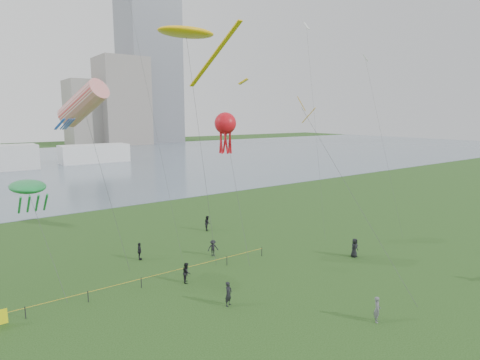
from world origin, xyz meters
TOP-DOWN VIEW (x-y plane):
  - ground_plane at (0.00, 0.00)m, footprint 400.00×400.00m
  - lake at (0.00, 100.00)m, footprint 400.00×120.00m
  - tower at (62.00, 168.00)m, footprint 24.00×24.00m
  - building_mid at (46.00, 162.00)m, footprint 20.00×20.00m
  - building_low at (32.00, 168.00)m, footprint 16.00×18.00m
  - pavilion_right at (14.00, 98.00)m, footprint 18.00×7.00m
  - fence at (-13.96, 12.19)m, footprint 24.07×0.07m
  - kite_flyer at (2.44, -1.64)m, footprint 0.74×0.71m
  - spectator_a at (-4.49, 11.08)m, footprint 0.92×0.99m
  - spectator_b at (0.44, 14.93)m, footprint 1.16×0.91m
  - spectator_c at (-5.56, 18.09)m, footprint 0.67×1.02m
  - spectator_d at (11.05, 6.88)m, footprint 0.92×0.63m
  - spectator_f at (-4.04, 5.84)m, footprint 0.75×0.63m
  - spectator_g at (4.50, 22.51)m, footprint 0.97×1.05m
  - kite_stingray at (-1.96, 14.80)m, footprint 5.06×10.06m
  - kite_windsock at (-9.84, 17.78)m, footprint 4.93×5.14m
  - kite_creature at (-14.47, 16.54)m, footprint 2.64×5.80m
  - kite_octopus at (2.76, 16.15)m, footprint 2.09×6.29m
  - kite_delta at (6.60, 9.25)m, footprint 1.54×12.79m
  - small_kites at (-1.82, 18.89)m, footprint 42.20×11.47m

SIDE VIEW (x-z plane):
  - ground_plane at x=0.00m, z-range 0.00..0.00m
  - lake at x=0.00m, z-range -0.02..0.06m
  - fence at x=-13.96m, z-range 0.03..1.08m
  - spectator_b at x=0.44m, z-range 0.00..1.57m
  - spectator_c at x=-5.56m, z-range 0.00..1.62m
  - spectator_a at x=-4.49m, z-range 0.00..1.62m
  - kite_flyer at x=2.44m, z-range 0.00..1.70m
  - spectator_g at x=4.50m, z-range 0.00..1.72m
  - spectator_f at x=-4.04m, z-range 0.00..1.74m
  - spectator_d at x=11.05m, z-range 0.00..1.79m
  - pavilion_right at x=14.00m, z-range 0.00..5.00m
  - kite_creature at x=-14.47m, z-range 3.78..12.26m
  - kite_octopus at x=2.76m, z-range 5.60..19.07m
  - kite_delta at x=6.60m, z-range 6.06..20.87m
  - building_low at x=32.00m, z-range 0.00..28.00m
  - kite_windsock at x=-9.84m, z-range 6.10..22.16m
  - building_mid at x=46.00m, z-range 0.00..38.00m
  - kite_stingray at x=-1.96m, z-range 9.73..30.13m
  - small_kites at x=-1.82m, z-range 18.25..26.42m
  - tower at x=62.00m, z-range 0.00..120.00m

